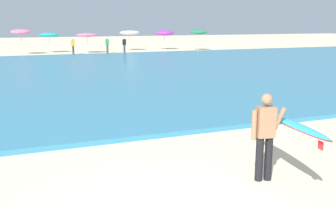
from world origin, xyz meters
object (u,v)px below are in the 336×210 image
(surfer_with_board, at_px, (278,129))
(beachgoer_near_row_mid, at_px, (73,46))
(beach_umbrella_4, at_px, (87,35))
(beach_umbrella_3, at_px, (49,35))
(beachgoer_near_row_right, at_px, (107,45))
(beachgoer_near_row_left, at_px, (124,45))
(beach_umbrella_5, at_px, (130,33))
(beach_umbrella_2, at_px, (21,32))
(beach_umbrella_7, at_px, (198,32))
(beach_umbrella_6, at_px, (164,33))

(surfer_with_board, bearing_deg, beachgoer_near_row_mid, 88.08)
(surfer_with_board, xyz_separation_m, beach_umbrella_4, (2.69, 33.75, 0.74))
(beach_umbrella_3, bearing_deg, beachgoer_near_row_right, -30.33)
(beachgoer_near_row_left, bearing_deg, beach_umbrella_5, 65.71)
(beach_umbrella_3, xyz_separation_m, beach_umbrella_4, (3.40, -1.86, -0.00))
(beach_umbrella_2, distance_m, beach_umbrella_5, 11.18)
(beachgoer_near_row_mid, relative_size, beachgoer_near_row_right, 1.00)
(beach_umbrella_3, xyz_separation_m, beachgoer_near_row_mid, (1.79, -3.27, -0.93))
(beachgoer_near_row_mid, bearing_deg, beach_umbrella_4, 41.39)
(beachgoer_near_row_right, bearing_deg, beachgoer_near_row_mid, -175.61)
(beach_umbrella_7, distance_m, beachgoer_near_row_mid, 13.57)
(beach_umbrella_3, relative_size, beach_umbrella_7, 0.88)
(beachgoer_near_row_right, bearing_deg, beach_umbrella_2, 169.08)
(beach_umbrella_3, distance_m, beachgoer_near_row_mid, 3.85)
(beach_umbrella_7, height_order, beachgoer_near_row_left, beach_umbrella_7)
(beach_umbrella_6, distance_m, beachgoer_near_row_mid, 11.16)
(surfer_with_board, relative_size, beach_umbrella_2, 1.14)
(beach_umbrella_2, relative_size, beachgoer_near_row_mid, 1.55)
(beachgoer_near_row_left, bearing_deg, surfer_with_board, -100.63)
(beach_umbrella_5, bearing_deg, beach_umbrella_4, -159.06)
(beach_umbrella_3, height_order, beach_umbrella_4, beach_umbrella_3)
(beach_umbrella_4, bearing_deg, beach_umbrella_2, 176.62)
(beach_umbrella_6, bearing_deg, beachgoer_near_row_mid, -162.66)
(beach_umbrella_4, distance_m, beachgoer_near_row_right, 2.30)
(beach_umbrella_4, distance_m, beachgoer_near_row_mid, 2.33)
(beach_umbrella_3, bearing_deg, surfer_with_board, -88.86)
(beach_umbrella_3, distance_m, beach_umbrella_6, 12.40)
(beach_umbrella_6, height_order, beachgoer_near_row_left, beach_umbrella_6)
(beach_umbrella_2, bearing_deg, beach_umbrella_5, 7.90)
(beach_umbrella_3, bearing_deg, beach_umbrella_7, -9.55)
(beach_umbrella_7, distance_m, beachgoer_near_row_left, 8.71)
(beach_umbrella_6, bearing_deg, beachgoer_near_row_left, -147.48)
(beach_umbrella_4, distance_m, beach_umbrella_6, 9.20)
(beach_umbrella_2, xyz_separation_m, beachgoer_near_row_mid, (4.51, -1.78, -1.30))
(surfer_with_board, xyz_separation_m, beachgoer_near_row_mid, (1.09, 32.34, -0.19))
(beach_umbrella_3, relative_size, beachgoer_near_row_mid, 1.28)
(beach_umbrella_6, xyz_separation_m, beachgoer_near_row_mid, (-10.61, -3.31, -1.02))
(beachgoer_near_row_right, bearing_deg, beachgoer_near_row_left, -19.88)
(beach_umbrella_4, bearing_deg, beach_umbrella_5, 20.94)
(beach_umbrella_3, height_order, beach_umbrella_6, beach_umbrella_6)
(beach_umbrella_7, relative_size, beachgoer_near_row_mid, 1.44)
(beach_umbrella_5, distance_m, beachgoer_near_row_mid, 7.43)
(beach_umbrella_7, height_order, beachgoer_near_row_mid, beach_umbrella_7)
(beach_umbrella_3, relative_size, beach_umbrella_5, 0.92)
(beach_umbrella_7, relative_size, beachgoer_near_row_right, 1.44)
(surfer_with_board, height_order, beach_umbrella_5, beach_umbrella_5)
(beachgoer_near_row_mid, bearing_deg, beach_umbrella_7, 2.97)
(beach_umbrella_3, height_order, beach_umbrella_7, beach_umbrella_7)
(beach_umbrella_7, bearing_deg, surfer_with_board, -113.82)
(beach_umbrella_6, relative_size, beach_umbrella_7, 0.97)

